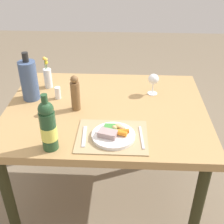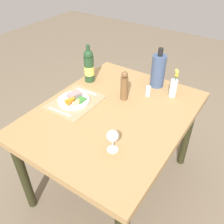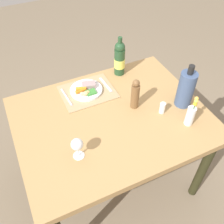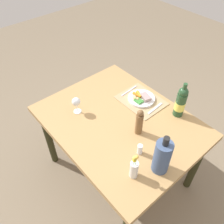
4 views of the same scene
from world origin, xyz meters
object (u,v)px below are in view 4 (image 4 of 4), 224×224
(dinner_plate, at_px, (141,98))
(wine_bottle, at_px, (181,102))
(dining_table, at_px, (120,128))
(cooler_bottle, at_px, (162,157))
(knife, at_px, (129,91))
(fork, at_px, (155,108))
(flower_vase, at_px, (134,169))
(pepper_mill, at_px, (139,122))
(wine_glass, at_px, (76,102))
(salt_shaker, at_px, (140,149))

(dinner_plate, xyz_separation_m, wine_bottle, (-0.32, -0.10, 0.11))
(dining_table, bearing_deg, cooler_bottle, 169.18)
(dining_table, distance_m, knife, 0.38)
(fork, relative_size, flower_vase, 0.81)
(dinner_plate, relative_size, wine_bottle, 0.75)
(dining_table, distance_m, pepper_mill, 0.27)
(pepper_mill, bearing_deg, wine_glass, 24.62)
(salt_shaker, bearing_deg, dining_table, -18.07)
(dinner_plate, xyz_separation_m, salt_shaker, (-0.38, 0.41, 0.02))
(cooler_bottle, bearing_deg, flower_vase, 65.93)
(salt_shaker, bearing_deg, wine_bottle, -82.67)
(dining_table, height_order, flower_vase, flower_vase)
(knife, xyz_separation_m, flower_vase, (-0.63, 0.56, 0.07))
(fork, xyz_separation_m, salt_shaker, (-0.23, 0.41, 0.03))
(wine_bottle, bearing_deg, dinner_plate, 17.65)
(dining_table, relative_size, cooler_bottle, 3.93)
(cooler_bottle, distance_m, flower_vase, 0.19)
(dinner_plate, bearing_deg, wine_bottle, -162.35)
(wine_bottle, bearing_deg, salt_shaker, 97.33)
(dinner_plate, height_order, wine_glass, wine_glass)
(knife, bearing_deg, pepper_mill, 140.80)
(knife, height_order, wine_bottle, wine_bottle)
(wine_glass, bearing_deg, pepper_mill, -155.38)
(dinner_plate, height_order, flower_vase, flower_vase)
(cooler_bottle, height_order, wine_glass, cooler_bottle)
(dinner_plate, relative_size, wine_glass, 1.63)
(fork, relative_size, wine_bottle, 0.58)
(cooler_bottle, relative_size, flower_vase, 1.41)
(dinner_plate, bearing_deg, flower_vase, 130.43)
(dining_table, height_order, dinner_plate, dinner_plate)
(dinner_plate, xyz_separation_m, cooler_bottle, (-0.56, 0.40, 0.11))
(fork, xyz_separation_m, wine_bottle, (-0.16, -0.09, 0.12))
(cooler_bottle, bearing_deg, dining_table, -10.82)
(knife, bearing_deg, salt_shaker, 138.72)
(flower_vase, bearing_deg, wine_glass, -5.00)
(dining_table, xyz_separation_m, fork, (-0.10, -0.31, 0.10))
(salt_shaker, height_order, pepper_mill, pepper_mill)
(wine_glass, bearing_deg, knife, -100.23)
(wine_glass, bearing_deg, cooler_bottle, -172.58)
(dining_table, distance_m, salt_shaker, 0.36)
(knife, height_order, flower_vase, flower_vase)
(cooler_bottle, distance_m, pepper_mill, 0.34)
(fork, bearing_deg, cooler_bottle, 131.04)
(fork, relative_size, salt_shaker, 2.25)
(knife, distance_m, wine_bottle, 0.49)
(cooler_bottle, relative_size, salt_shaker, 3.95)
(salt_shaker, xyz_separation_m, pepper_mill, (0.14, -0.13, 0.07))
(dinner_plate, height_order, wine_bottle, wine_bottle)
(dinner_plate, bearing_deg, knife, -0.16)
(cooler_bottle, relative_size, wine_glass, 2.20)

